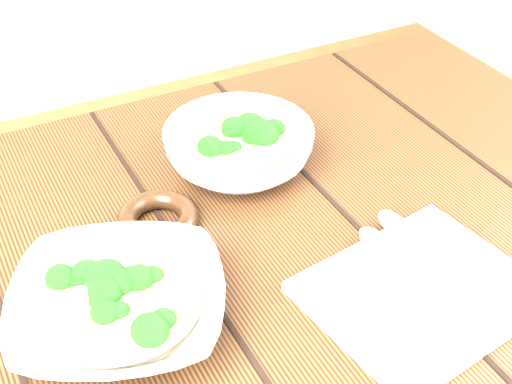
% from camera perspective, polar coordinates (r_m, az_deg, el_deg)
% --- Properties ---
extents(table, '(1.20, 0.80, 0.75)m').
position_cam_1_polar(table, '(0.87, -2.75, -12.41)').
color(table, '#321D0E').
rests_on(table, ground).
extents(soup_bowl_front, '(0.28, 0.28, 0.06)m').
position_cam_1_polar(soup_bowl_front, '(0.72, -10.94, -8.98)').
color(soup_bowl_front, silver).
rests_on(soup_bowl_front, table).
extents(soup_bowl_back, '(0.20, 0.20, 0.07)m').
position_cam_1_polar(soup_bowl_back, '(0.92, -1.38, 3.59)').
color(soup_bowl_back, silver).
rests_on(soup_bowl_back, table).
extents(trivet, '(0.10, 0.10, 0.02)m').
position_cam_1_polar(trivet, '(0.84, -7.84, -2.11)').
color(trivet, black).
rests_on(trivet, table).
extents(napkin, '(0.25, 0.21, 0.01)m').
position_cam_1_polar(napkin, '(0.77, 13.08, -7.84)').
color(napkin, beige).
rests_on(napkin, table).
extents(spoon_left, '(0.04, 0.19, 0.01)m').
position_cam_1_polar(spoon_left, '(0.78, 10.71, -5.55)').
color(spoon_left, '#A19B8E').
rests_on(spoon_left, napkin).
extents(spoon_right, '(0.04, 0.19, 0.01)m').
position_cam_1_polar(spoon_right, '(0.81, 12.27, -4.02)').
color(spoon_right, '#A19B8E').
rests_on(spoon_right, napkin).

